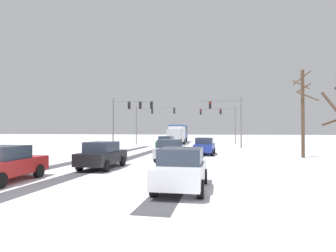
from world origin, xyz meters
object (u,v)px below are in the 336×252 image
object	(u,v)px
box_truck_delivery	(177,135)
bus_oncoming	(179,132)
traffic_signal_far_left	(150,116)
car_dark_green_lead	(166,143)
car_black_fourth	(102,155)
car_white_sixth	(182,169)
bare_tree_sidewalk_mid	(303,111)
car_red_fifth	(4,164)
car_silver_third	(170,150)
car_blue_second	(205,146)
traffic_signal_near_right	(229,114)
traffic_signal_near_left	(129,112)
traffic_signal_far_right	(222,117)

from	to	relation	value
box_truck_delivery	bus_oncoming	bearing A→B (deg)	95.82
traffic_signal_far_left	car_dark_green_lead	bearing A→B (deg)	-65.40
car_black_fourth	car_white_sixth	xyz separation A→B (m)	(5.52, -4.91, 0.00)
bare_tree_sidewalk_mid	car_red_fifth	bearing A→B (deg)	-139.14
car_red_fifth	car_black_fourth	bearing A→B (deg)	63.87
car_silver_third	car_black_fourth	world-z (taller)	same
car_blue_second	car_black_fourth	xyz separation A→B (m)	(-5.61, -10.69, 0.00)
car_dark_green_lead	car_white_sixth	xyz separation A→B (m)	(4.95, -22.24, 0.00)
traffic_signal_far_left	car_white_sixth	bearing A→B (deg)	-73.43
traffic_signal_near_right	traffic_signal_far_left	size ratio (longest dim) A/B	0.95
car_blue_second	car_white_sixth	xyz separation A→B (m)	(-0.08, -15.60, 0.00)
car_white_sixth	traffic_signal_near_right	bearing A→B (deg)	83.72
traffic_signal_far_left	car_black_fourth	distance (m)	28.33
bare_tree_sidewalk_mid	car_white_sixth	bearing A→B (deg)	-120.84
traffic_signal_far_left	traffic_signal_near_left	distance (m)	9.96
car_dark_green_lead	car_white_sixth	distance (m)	22.79
bus_oncoming	box_truck_delivery	world-z (taller)	bus_oncoming
traffic_signal_near_right	car_silver_third	bearing A→B (deg)	-108.76
traffic_signal_near_right	car_black_fourth	bearing A→B (deg)	-112.83
traffic_signal_near_left	box_truck_delivery	world-z (taller)	traffic_signal_near_left
traffic_signal_far_left	bare_tree_sidewalk_mid	distance (m)	25.93
traffic_signal_near_right	car_dark_green_lead	xyz separation A→B (m)	(-7.64, -2.18, -3.58)
box_truck_delivery	car_dark_green_lead	bearing A→B (deg)	-87.39
car_black_fourth	bus_oncoming	bearing A→B (deg)	91.23
car_silver_third	car_black_fourth	bearing A→B (deg)	-123.39
traffic_signal_far_right	traffic_signal_near_right	bearing A→B (deg)	-86.92
box_truck_delivery	traffic_signal_far_right	bearing A→B (deg)	19.82
car_white_sixth	bus_oncoming	xyz separation A→B (m)	(-6.32, 42.01, 1.18)
car_black_fourth	bare_tree_sidewalk_mid	size ratio (longest dim) A/B	0.54
car_white_sixth	bare_tree_sidewalk_mid	bearing A→B (deg)	59.16
car_white_sixth	car_dark_green_lead	bearing A→B (deg)	102.55
car_blue_second	box_truck_delivery	xyz separation A→B (m)	(-5.56, 18.08, 0.82)
traffic_signal_far_left	traffic_signal_near_right	bearing A→B (deg)	-33.56
car_silver_third	car_red_fifth	size ratio (longest dim) A/B	0.99
traffic_signal_far_left	bare_tree_sidewalk_mid	xyz separation A→B (m)	(18.20, -18.47, -0.70)
traffic_signal_far_right	bare_tree_sidewalk_mid	distance (m)	23.13
car_silver_third	car_white_sixth	distance (m)	10.13
car_black_fourth	car_white_sixth	distance (m)	7.39
traffic_signal_near_left	car_silver_third	size ratio (longest dim) A/B	1.57
traffic_signal_near_right	bare_tree_sidewalk_mid	bearing A→B (deg)	-60.51
traffic_signal_far_left	car_blue_second	bearing A→B (deg)	-60.11
bare_tree_sidewalk_mid	box_truck_delivery	bearing A→B (deg)	125.58
car_black_fourth	box_truck_delivery	bearing A→B (deg)	89.90
traffic_signal_far_right	car_black_fourth	distance (m)	32.61
traffic_signal_near_left	car_blue_second	xyz separation A→B (m)	(10.04, -7.10, -3.95)
traffic_signal_far_right	car_silver_third	size ratio (longest dim) A/B	1.57
traffic_signal_far_left	bare_tree_sidewalk_mid	bearing A→B (deg)	-45.42
bus_oncoming	car_silver_third	bearing A→B (deg)	-82.79
car_dark_green_lead	car_blue_second	world-z (taller)	same
traffic_signal_near_left	car_white_sixth	xyz separation A→B (m)	(9.96, -22.71, -3.95)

